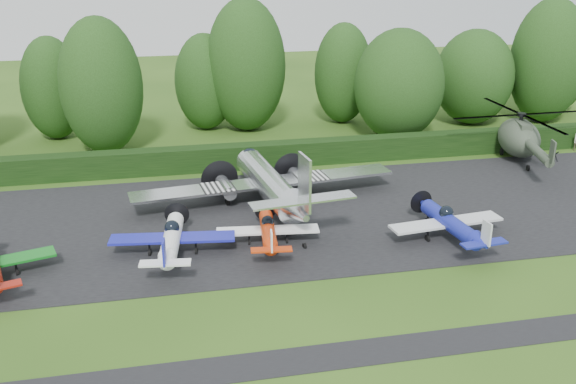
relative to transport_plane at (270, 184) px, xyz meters
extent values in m
plane|color=#284714|center=(-1.51, -12.14, -1.73)|extent=(160.00, 160.00, 0.00)
cube|color=black|center=(-1.51, -2.14, -1.73)|extent=(70.00, 18.00, 0.01)
cube|color=black|center=(-1.51, -18.14, -1.73)|extent=(70.00, 2.00, 0.00)
cube|color=black|center=(-1.51, 8.86, -1.73)|extent=(90.00, 1.60, 2.00)
cylinder|color=silver|center=(0.00, 0.30, -0.06)|extent=(2.03, 10.58, 2.03)
cone|color=silver|center=(0.00, 6.22, -0.06)|extent=(2.03, 1.32, 2.03)
cone|color=silver|center=(0.00, -6.05, 0.38)|extent=(2.03, 2.64, 2.03)
sphere|color=black|center=(0.00, 5.37, 0.38)|extent=(1.32, 1.32, 1.32)
cube|color=silver|center=(0.00, 1.18, -0.32)|extent=(19.39, 2.12, 0.19)
cube|color=white|center=(-3.53, 1.18, -0.22)|extent=(2.29, 2.20, 0.04)
cube|color=white|center=(3.53, 1.18, -0.22)|extent=(2.29, 2.20, 0.04)
cylinder|color=silver|center=(-2.82, 1.71, -0.54)|extent=(0.97, 2.82, 0.97)
cylinder|color=silver|center=(2.82, 1.71, -0.54)|extent=(0.97, 2.82, 0.97)
cylinder|color=black|center=(-2.82, 3.69, -0.54)|extent=(2.82, 0.03, 2.82)
cylinder|color=black|center=(2.82, 3.69, -0.54)|extent=(2.82, 0.03, 2.82)
cube|color=silver|center=(0.00, -6.76, 1.35)|extent=(6.61, 1.23, 0.12)
cube|color=silver|center=(0.00, -7.02, 2.59)|extent=(0.16, 1.94, 3.35)
cylinder|color=black|center=(-2.82, 1.35, -1.51)|extent=(0.22, 0.79, 0.79)
cylinder|color=black|center=(2.82, 1.35, -1.51)|extent=(0.22, 0.79, 0.79)
cylinder|color=black|center=(0.00, -7.11, -1.57)|extent=(0.16, 0.39, 0.39)
cylinder|color=black|center=(-17.01, -4.23, -0.64)|extent=(1.50, 0.02, 1.50)
cylinder|color=black|center=(-15.72, -7.47, -1.55)|extent=(0.14, 0.44, 0.44)
cylinder|color=black|center=(-17.01, -5.17, -1.57)|extent=(0.12, 0.40, 0.40)
cylinder|color=white|center=(-7.10, -6.60, -0.56)|extent=(1.03, 5.89, 1.03)
sphere|color=black|center=(-7.10, -5.96, -0.07)|extent=(0.90, 0.90, 0.90)
cube|color=#1C1FA9|center=(-7.10, -6.07, -0.72)|extent=(7.50, 1.39, 0.15)
cube|color=white|center=(-7.10, -10.14, -0.29)|extent=(2.78, 0.75, 0.11)
cube|color=#1C1FA9|center=(-7.10, -10.24, 0.41)|extent=(0.11, 0.86, 1.39)
cylinder|color=black|center=(-7.10, -2.80, -0.56)|extent=(1.61, 0.02, 1.61)
cylinder|color=black|center=(-8.49, -6.28, -1.54)|extent=(0.15, 0.47, 0.47)
cylinder|color=black|center=(-5.71, -6.28, -1.54)|extent=(0.15, 0.47, 0.47)
cylinder|color=black|center=(-7.10, -3.82, -1.56)|extent=(0.13, 0.43, 0.43)
cylinder|color=red|center=(-1.19, -6.25, -0.73)|extent=(0.88, 5.03, 0.88)
sphere|color=black|center=(-1.19, -5.70, -0.32)|extent=(0.77, 0.77, 0.77)
cube|color=white|center=(-1.19, -5.79, -0.86)|extent=(6.40, 1.19, 0.13)
cube|color=red|center=(-1.19, -9.26, -0.50)|extent=(2.38, 0.64, 0.09)
cube|color=white|center=(-1.19, -9.36, 0.10)|extent=(0.09, 0.73, 1.19)
cylinder|color=black|center=(-1.19, -3.00, -0.73)|extent=(1.37, 0.02, 1.37)
cylinder|color=black|center=(-2.38, -5.97, -1.57)|extent=(0.13, 0.40, 0.40)
cylinder|color=black|center=(-0.01, -5.97, -1.57)|extent=(0.13, 0.40, 0.40)
cylinder|color=black|center=(-1.19, -3.87, -1.59)|extent=(0.11, 0.37, 0.37)
cylinder|color=#192197|center=(10.21, -7.79, -0.55)|extent=(1.03, 5.91, 1.03)
sphere|color=black|center=(10.21, -7.14, -0.07)|extent=(0.90, 0.90, 0.90)
cube|color=silver|center=(10.21, -7.25, -0.71)|extent=(7.53, 1.40, 0.15)
cube|color=#192197|center=(10.21, -11.33, -0.28)|extent=(2.80, 0.75, 0.11)
cube|color=silver|center=(10.21, -11.44, 0.42)|extent=(0.11, 0.86, 1.40)
cylinder|color=black|center=(10.21, -3.97, -0.55)|extent=(1.61, 0.02, 1.61)
cylinder|color=black|center=(8.81, -7.46, -1.54)|extent=(0.15, 0.47, 0.47)
cylinder|color=black|center=(11.61, -7.46, -1.54)|extent=(0.15, 0.47, 0.47)
cylinder|color=black|center=(10.21, -4.99, -1.56)|extent=(0.13, 0.43, 0.43)
ellipsoid|color=#384334|center=(23.06, 6.54, 0.16)|extent=(3.27, 6.00, 3.14)
cylinder|color=#384334|center=(23.06, 1.82, 0.47)|extent=(0.73, 6.30, 0.73)
cylinder|color=black|center=(23.06, 6.54, 1.73)|extent=(0.31, 0.31, 0.84)
cylinder|color=black|center=(23.06, 6.54, 2.20)|extent=(0.73, 0.73, 0.26)
cylinder|color=black|center=(23.06, 6.54, 2.20)|extent=(12.59, 12.59, 0.06)
cube|color=#384334|center=(23.06, 5.70, 1.36)|extent=(0.94, 2.10, 0.73)
ellipsoid|color=black|center=(23.06, 8.22, 0.26)|extent=(1.99, 1.99, 1.79)
cylinder|color=black|center=(22.01, 7.38, -1.42)|extent=(0.19, 0.59, 0.59)
cylinder|color=black|center=(24.11, 7.38, -1.42)|extent=(0.19, 0.59, 0.59)
cylinder|color=black|center=(23.06, 3.18, -1.47)|extent=(0.17, 0.50, 0.50)
cylinder|color=#3F3326|center=(29.40, 7.74, -1.20)|extent=(0.11, 0.11, 1.06)
cylinder|color=black|center=(31.96, 17.40, 0.34)|extent=(0.70, 0.70, 4.15)
ellipsoid|color=#1E3912|center=(31.96, 17.40, 4.61)|extent=(7.54, 7.54, 12.68)
cylinder|color=black|center=(-2.66, 21.62, -0.17)|extent=(0.70, 0.70, 3.12)
ellipsoid|color=#1E3912|center=(-2.66, 21.62, 3.04)|extent=(5.99, 5.99, 9.54)
cylinder|color=black|center=(-12.10, 15.53, 0.23)|extent=(0.70, 0.70, 3.93)
ellipsoid|color=#1E3912|center=(-12.10, 15.53, 4.27)|extent=(7.15, 7.15, 12.00)
cylinder|color=black|center=(24.43, 18.30, -0.15)|extent=(0.70, 0.70, 3.16)
ellipsoid|color=#1E3912|center=(24.43, 18.30, 3.10)|extent=(7.97, 7.97, 9.66)
cylinder|color=black|center=(36.20, 21.23, 0.11)|extent=(0.70, 0.70, 3.69)
ellipsoid|color=#1E3912|center=(36.20, 21.23, 3.91)|extent=(6.29, 6.29, 11.28)
cylinder|color=black|center=(11.43, 21.33, -0.05)|extent=(0.70, 0.70, 3.36)
ellipsoid|color=#1E3912|center=(11.43, 21.33, 3.40)|extent=(5.88, 5.88, 10.26)
cylinder|color=black|center=(-17.02, 21.06, -0.14)|extent=(0.70, 0.70, 3.19)
ellipsoid|color=#1E3912|center=(-17.02, 21.06, 3.14)|extent=(5.70, 5.70, 9.74)
cylinder|color=black|center=(14.87, 14.43, -0.02)|extent=(0.70, 0.70, 3.42)
ellipsoid|color=#1E3912|center=(14.87, 14.43, 3.49)|extent=(8.41, 8.41, 10.45)
cylinder|color=black|center=(1.30, 20.41, 0.38)|extent=(0.70, 0.70, 4.23)
ellipsoid|color=#1E3912|center=(1.30, 20.41, 4.74)|extent=(7.73, 7.73, 12.94)
camera|label=1|loc=(-7.16, -41.79, 15.97)|focal=40.00mm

